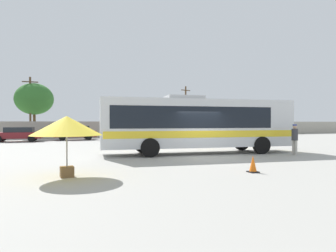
{
  "coord_description": "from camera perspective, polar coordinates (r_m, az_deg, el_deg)",
  "views": [
    {
      "loc": [
        -7.77,
        -13.88,
        1.9
      ],
      "look_at": [
        -0.9,
        3.1,
        1.66
      ],
      "focal_mm": 31.21,
      "sensor_mm": 36.0,
      "label": 1
    }
  ],
  "objects": [
    {
      "name": "parked_car_leftmost_maroon",
      "position": [
        32.03,
        -27.31,
        -1.38
      ],
      "size": [
        4.72,
        2.28,
        1.41
      ],
      "color": "maroon",
      "rests_on": "ground_plane"
    },
    {
      "name": "vendor_umbrella_near_gate_yellow",
      "position": [
        10.67,
        -19.17,
        -0.09
      ],
      "size": [
        2.43,
        2.43,
        2.11
      ],
      "color": "gray",
      "rests_on": "ground_plane"
    },
    {
      "name": "coach_bus_silver_yellow",
      "position": [
        17.74,
        5.45,
        0.61
      ],
      "size": [
        11.86,
        4.1,
        3.47
      ],
      "color": "silver",
      "rests_on": "ground_plane"
    },
    {
      "name": "parked_car_third_red",
      "position": [
        33.78,
        -5.12,
        -1.11
      ],
      "size": [
        4.57,
        2.15,
        1.53
      ],
      "color": "red",
      "rests_on": "ground_plane"
    },
    {
      "name": "utility_pole_far",
      "position": [
        39.11,
        -25.3,
        3.56
      ],
      "size": [
        1.8,
        0.24,
        7.38
      ],
      "color": "#4C3823",
      "rests_on": "ground_plane"
    },
    {
      "name": "parked_car_rightmost_black",
      "position": [
        35.62,
        3.66,
        -1.02
      ],
      "size": [
        4.55,
        2.01,
        1.51
      ],
      "color": "black",
      "rests_on": "ground_plane"
    },
    {
      "name": "traffic_cone_on_apron",
      "position": [
        11.57,
        16.26,
        -7.18
      ],
      "size": [
        0.36,
        0.36,
        0.64
      ],
      "color": "black",
      "rests_on": "ground_plane"
    },
    {
      "name": "attendant_by_bus_door",
      "position": [
        18.4,
        23.51,
        -2.09
      ],
      "size": [
        0.4,
        0.4,
        1.77
      ],
      "color": "#B7B2A8",
      "rests_on": "ground_plane"
    },
    {
      "name": "utility_pole_near",
      "position": [
        44.86,
        3.47,
        3.27
      ],
      "size": [
        1.76,
        0.64,
        7.39
      ],
      "color": "#4C3823",
      "rests_on": "ground_plane"
    },
    {
      "name": "parked_car_second_maroon",
      "position": [
        32.92,
        -17.61,
        -1.21
      ],
      "size": [
        4.33,
        2.04,
        1.5
      ],
      "color": "maroon",
      "rests_on": "ground_plane"
    },
    {
      "name": "ground_plane",
      "position": [
        25.19,
        -3.99,
        -3.58
      ],
      "size": [
        300.0,
        300.0,
        0.0
      ],
      "primitive_type": "plane",
      "color": "#A3A099"
    },
    {
      "name": "perimeter_wall",
      "position": [
        37.37,
        -10.01,
        -0.65
      ],
      "size": [
        80.0,
        0.3,
        1.99
      ],
      "primitive_type": "cube",
      "color": "#9E998C",
      "rests_on": "ground_plane"
    },
    {
      "name": "roadside_tree_midleft",
      "position": [
        39.8,
        -24.67,
        4.8
      ],
      "size": [
        4.56,
        4.56,
        6.71
      ],
      "color": "brown",
      "rests_on": "ground_plane"
    }
  ]
}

